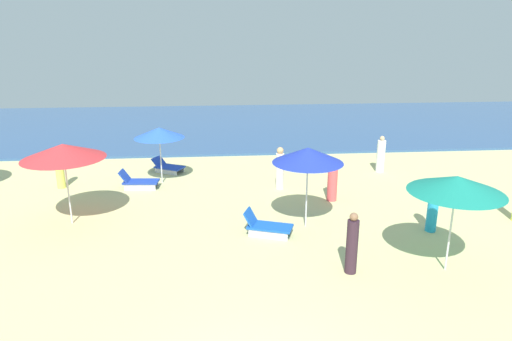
{
  "coord_description": "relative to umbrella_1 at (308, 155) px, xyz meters",
  "views": [
    {
      "loc": [
        -0.56,
        -5.76,
        5.93
      ],
      "look_at": [
        0.67,
        8.86,
        1.35
      ],
      "focal_mm": 32.19,
      "sensor_mm": 36.0,
      "label": 1
    }
  ],
  "objects": [
    {
      "name": "umbrella_2",
      "position": [
        -4.93,
        4.62,
        -0.25
      ],
      "size": [
        1.95,
        1.95,
        2.25
      ],
      "color": "silver",
      "rests_on": "ground_plane"
    },
    {
      "name": "umbrella_3",
      "position": [
        -7.34,
        0.84,
        0.06
      ],
      "size": [
        2.49,
        2.49,
        2.59
      ],
      "color": "silver",
      "rests_on": "ground_plane"
    },
    {
      "name": "beachgoer_6",
      "position": [
        -8.74,
        4.33,
        -1.56
      ],
      "size": [
        0.4,
        0.4,
        1.55
      ],
      "rotation": [
        0.0,
        0.0,
        2.78
      ],
      "color": "#F6F05F",
      "rests_on": "ground_plane"
    },
    {
      "name": "lounge_chair_2_0",
      "position": [
        -5.76,
        4.03,
        -2.03
      ],
      "size": [
        1.49,
        0.73,
        0.72
      ],
      "rotation": [
        0.0,
        0.0,
        1.49
      ],
      "color": "silver",
      "rests_on": "ground_plane"
    },
    {
      "name": "ocean",
      "position": [
        -2.09,
        15.56,
        -2.24
      ],
      "size": [
        60.0,
        14.42,
        0.12
      ],
      "primitive_type": "cube",
      "color": "#315588",
      "rests_on": "ground_plane"
    },
    {
      "name": "umbrella_5",
      "position": [
        3.06,
        -2.97,
        0.01
      ],
      "size": [
        2.31,
        2.31,
        2.52
      ],
      "color": "silver",
      "rests_on": "ground_plane"
    },
    {
      "name": "umbrella_1",
      "position": [
        0.0,
        0.0,
        0.0
      ],
      "size": [
        2.14,
        2.14,
        2.53
      ],
      "color": "silver",
      "rests_on": "ground_plane"
    },
    {
      "name": "beachgoer_0",
      "position": [
        3.72,
        -0.67,
        -1.57
      ],
      "size": [
        0.36,
        0.36,
        1.55
      ],
      "rotation": [
        0.0,
        0.0,
        1.74
      ],
      "color": "#23A0D8",
      "rests_on": "ground_plane"
    },
    {
      "name": "lounge_chair_1_0",
      "position": [
        -1.28,
        -0.51,
        -2.03
      ],
      "size": [
        1.54,
        1.07,
        0.73
      ],
      "rotation": [
        0.0,
        0.0,
        1.22
      ],
      "color": "silver",
      "rests_on": "ground_plane"
    },
    {
      "name": "beachgoer_5",
      "position": [
        -0.34,
        3.53,
        -1.5
      ],
      "size": [
        0.42,
        0.42,
        1.65
      ],
      "rotation": [
        0.0,
        0.0,
        1.05
      ],
      "color": "white",
      "rests_on": "ground_plane"
    },
    {
      "name": "lounge_chair_2_1",
      "position": [
        -4.85,
        6.04,
        -2.06
      ],
      "size": [
        1.47,
        1.2,
        0.61
      ],
      "rotation": [
        0.0,
        0.0,
        1.07
      ],
      "color": "silver",
      "rests_on": "ground_plane"
    },
    {
      "name": "beachgoer_2",
      "position": [
        4.23,
        5.31,
        -1.57
      ],
      "size": [
        0.47,
        0.47,
        1.58
      ],
      "rotation": [
        0.0,
        0.0,
        5.8
      ],
      "color": "white",
      "rests_on": "ground_plane"
    },
    {
      "name": "beachgoer_1",
      "position": [
        0.6,
        -2.89,
        -1.53
      ],
      "size": [
        0.42,
        0.42,
        1.62
      ],
      "rotation": [
        0.0,
        0.0,
        0.82
      ],
      "color": "#38232F",
      "rests_on": "ground_plane"
    },
    {
      "name": "beachgoer_4",
      "position": [
        1.35,
        2.13,
        -1.56
      ],
      "size": [
        0.49,
        0.49,
        1.58
      ],
      "rotation": [
        0.0,
        0.0,
        3.89
      ],
      "color": "#F85354",
      "rests_on": "ground_plane"
    }
  ]
}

